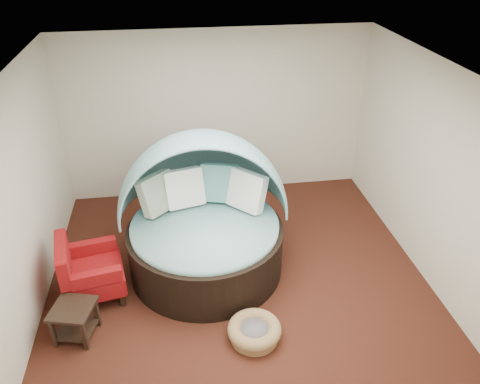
{
  "coord_description": "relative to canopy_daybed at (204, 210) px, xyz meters",
  "views": [
    {
      "loc": [
        -0.7,
        -4.75,
        4.24
      ],
      "look_at": [
        0.1,
        0.6,
        1.03
      ],
      "focal_mm": 35.0,
      "sensor_mm": 36.0,
      "label": 1
    }
  ],
  "objects": [
    {
      "name": "wall_back",
      "position": [
        0.4,
        2.05,
        0.51
      ],
      "size": [
        5.0,
        0.0,
        5.0
      ],
      "primitive_type": "plane",
      "rotation": [
        1.57,
        0.0,
        0.0
      ],
      "color": "beige",
      "rests_on": "floor"
    },
    {
      "name": "ceiling",
      "position": [
        0.4,
        -0.45,
        1.91
      ],
      "size": [
        5.0,
        5.0,
        0.0
      ],
      "primitive_type": "plane",
      "rotation": [
        3.14,
        0.0,
        0.0
      ],
      "color": "white",
      "rests_on": "wall_back"
    },
    {
      "name": "canopy_daybed",
      "position": [
        0.0,
        0.0,
        0.0
      ],
      "size": [
        2.28,
        2.13,
        1.91
      ],
      "rotation": [
        0.0,
        0.0,
        -0.02
      ],
      "color": "black",
      "rests_on": "floor"
    },
    {
      "name": "wall_right",
      "position": [
        2.9,
        -0.45,
        0.51
      ],
      "size": [
        0.0,
        5.0,
        5.0
      ],
      "primitive_type": "plane",
      "rotation": [
        1.57,
        0.0,
        -1.57
      ],
      "color": "beige",
      "rests_on": "floor"
    },
    {
      "name": "red_armchair",
      "position": [
        -1.52,
        -0.45,
        -0.48
      ],
      "size": [
        0.87,
        0.87,
        0.88
      ],
      "rotation": [
        0.0,
        0.0,
        0.18
      ],
      "color": "black",
      "rests_on": "floor"
    },
    {
      "name": "pet_basket",
      "position": [
        0.43,
        -1.46,
        -0.77
      ],
      "size": [
        0.74,
        0.74,
        0.22
      ],
      "rotation": [
        0.0,
        0.0,
        0.2
      ],
      "color": "olive",
      "rests_on": "floor"
    },
    {
      "name": "wall_left",
      "position": [
        -2.1,
        -0.45,
        0.51
      ],
      "size": [
        0.0,
        5.0,
        5.0
      ],
      "primitive_type": "plane",
      "rotation": [
        1.57,
        0.0,
        1.57
      ],
      "color": "beige",
      "rests_on": "floor"
    },
    {
      "name": "side_table",
      "position": [
        -1.6,
        -1.11,
        -0.6
      ],
      "size": [
        0.56,
        0.56,
        0.44
      ],
      "rotation": [
        0.0,
        0.0,
        -0.27
      ],
      "color": "black",
      "rests_on": "floor"
    },
    {
      "name": "floor",
      "position": [
        0.4,
        -0.45,
        -0.89
      ],
      "size": [
        5.0,
        5.0,
        0.0
      ],
      "primitive_type": "plane",
      "color": "#401D12",
      "rests_on": "ground"
    },
    {
      "name": "wall_front",
      "position": [
        0.4,
        -2.95,
        0.51
      ],
      "size": [
        5.0,
        0.0,
        5.0
      ],
      "primitive_type": "plane",
      "rotation": [
        -1.57,
        0.0,
        0.0
      ],
      "color": "beige",
      "rests_on": "floor"
    }
  ]
}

